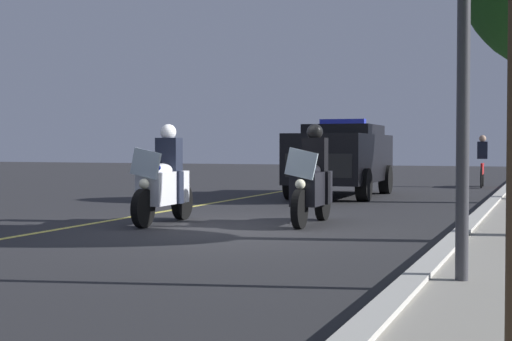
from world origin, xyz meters
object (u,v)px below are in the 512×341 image
(police_motorcycle_lead_left, at_px, (164,183))
(cyclist_background, at_px, (482,161))
(police_motorcycle_lead_right, at_px, (312,183))
(police_suv, at_px, (342,156))

(police_motorcycle_lead_left, bearing_deg, cyclist_background, 163.20)
(police_motorcycle_lead_left, relative_size, police_motorcycle_lead_right, 1.00)
(police_motorcycle_lead_left, xyz_separation_m, police_suv, (-7.86, 1.08, 0.37))
(police_suv, bearing_deg, police_motorcycle_lead_left, -7.79)
(cyclist_background, bearing_deg, police_motorcycle_lead_right, -7.68)
(police_motorcycle_lead_left, relative_size, cyclist_background, 1.22)
(police_motorcycle_lead_right, height_order, cyclist_background, police_motorcycle_lead_right)
(cyclist_background, bearing_deg, police_suv, -27.44)
(police_suv, xyz_separation_m, cyclist_background, (-5.97, 3.10, -0.22))
(police_motorcycle_lead_right, distance_m, cyclist_background, 13.14)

